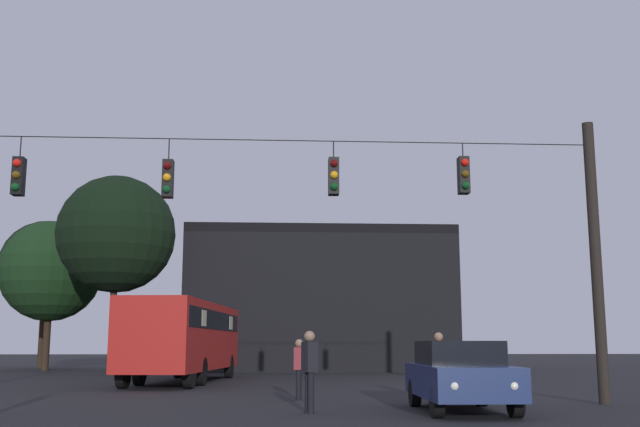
{
  "coord_description": "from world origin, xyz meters",
  "views": [
    {
      "loc": [
        0.68,
        -6.71,
        1.45
      ],
      "look_at": [
        1.79,
        12.62,
        4.81
      ],
      "focal_mm": 42.4,
      "sensor_mm": 36.0,
      "label": 1
    }
  ],
  "objects_px": {
    "pedestrian_crossing_right": "(309,366)",
    "pedestrian_crossing_center": "(439,361)",
    "tree_behind_building": "(51,271)",
    "tree_left_silhouette": "(116,234)",
    "pedestrian_near_bus": "(299,366)",
    "city_bus": "(185,333)",
    "tree_right_far": "(47,267)",
    "car_near_right": "(460,374)"
  },
  "relations": [
    {
      "from": "tree_left_silhouette",
      "to": "tree_right_far",
      "type": "distance_m",
      "value": 12.24
    },
    {
      "from": "pedestrian_crossing_right",
      "to": "pedestrian_crossing_center",
      "type": "bearing_deg",
      "value": 45.84
    },
    {
      "from": "tree_behind_building",
      "to": "tree_right_far",
      "type": "height_order",
      "value": "tree_right_far"
    },
    {
      "from": "pedestrian_crossing_right",
      "to": "tree_left_silhouette",
      "type": "height_order",
      "value": "tree_left_silhouette"
    },
    {
      "from": "pedestrian_crossing_right",
      "to": "tree_left_silhouette",
      "type": "distance_m",
      "value": 23.89
    },
    {
      "from": "tree_behind_building",
      "to": "tree_left_silhouette",
      "type": "bearing_deg",
      "value": -49.82
    },
    {
      "from": "pedestrian_crossing_center",
      "to": "pedestrian_crossing_right",
      "type": "distance_m",
      "value": 5.21
    },
    {
      "from": "city_bus",
      "to": "tree_left_silhouette",
      "type": "bearing_deg",
      "value": 119.25
    },
    {
      "from": "city_bus",
      "to": "pedestrian_crossing_right",
      "type": "bearing_deg",
      "value": -72.31
    },
    {
      "from": "pedestrian_near_bus",
      "to": "tree_right_far",
      "type": "height_order",
      "value": "tree_right_far"
    },
    {
      "from": "tree_left_silhouette",
      "to": "tree_behind_building",
      "type": "xyz_separation_m",
      "value": [
        -4.79,
        5.68,
        -1.33
      ]
    },
    {
      "from": "pedestrian_crossing_center",
      "to": "pedestrian_crossing_right",
      "type": "bearing_deg",
      "value": -134.16
    },
    {
      "from": "city_bus",
      "to": "car_near_right",
      "type": "relative_size",
      "value": 2.56
    },
    {
      "from": "pedestrian_near_bus",
      "to": "tree_behind_building",
      "type": "bearing_deg",
      "value": 120.07
    },
    {
      "from": "pedestrian_near_bus",
      "to": "tree_left_silhouette",
      "type": "bearing_deg",
      "value": 116.25
    },
    {
      "from": "tree_left_silhouette",
      "to": "tree_behind_building",
      "type": "height_order",
      "value": "tree_left_silhouette"
    },
    {
      "from": "pedestrian_crossing_center",
      "to": "pedestrian_near_bus",
      "type": "height_order",
      "value": "pedestrian_crossing_center"
    },
    {
      "from": "city_bus",
      "to": "pedestrian_near_bus",
      "type": "height_order",
      "value": "city_bus"
    },
    {
      "from": "tree_left_silhouette",
      "to": "tree_behind_building",
      "type": "bearing_deg",
      "value": 130.18
    },
    {
      "from": "city_bus",
      "to": "tree_behind_building",
      "type": "relative_size",
      "value": 1.33
    },
    {
      "from": "pedestrian_crossing_right",
      "to": "tree_right_far",
      "type": "bearing_deg",
      "value": 115.59
    },
    {
      "from": "tree_behind_building",
      "to": "tree_right_far",
      "type": "bearing_deg",
      "value": 109.46
    },
    {
      "from": "pedestrian_crossing_right",
      "to": "pedestrian_near_bus",
      "type": "height_order",
      "value": "pedestrian_crossing_right"
    },
    {
      "from": "city_bus",
      "to": "car_near_right",
      "type": "height_order",
      "value": "city_bus"
    },
    {
      "from": "tree_left_silhouette",
      "to": "tree_behind_building",
      "type": "distance_m",
      "value": 7.55
    },
    {
      "from": "city_bus",
      "to": "pedestrian_crossing_right",
      "type": "xyz_separation_m",
      "value": [
        4.26,
        -13.37,
        -0.88
      ]
    },
    {
      "from": "city_bus",
      "to": "pedestrian_near_bus",
      "type": "relative_size",
      "value": 7.06
    },
    {
      "from": "pedestrian_crossing_right",
      "to": "tree_right_far",
      "type": "distance_m",
      "value": 35.65
    },
    {
      "from": "car_near_right",
      "to": "tree_left_silhouette",
      "type": "height_order",
      "value": "tree_left_silhouette"
    },
    {
      "from": "car_near_right",
      "to": "pedestrian_crossing_center",
      "type": "height_order",
      "value": "pedestrian_crossing_center"
    },
    {
      "from": "city_bus",
      "to": "pedestrian_near_bus",
      "type": "bearing_deg",
      "value": -66.42
    },
    {
      "from": "car_near_right",
      "to": "tree_behind_building",
      "type": "height_order",
      "value": "tree_behind_building"
    },
    {
      "from": "car_near_right",
      "to": "pedestrian_near_bus",
      "type": "bearing_deg",
      "value": 132.99
    },
    {
      "from": "tree_behind_building",
      "to": "pedestrian_crossing_center",
      "type": "bearing_deg",
      "value": -53.65
    },
    {
      "from": "pedestrian_crossing_center",
      "to": "tree_right_far",
      "type": "xyz_separation_m",
      "value": [
        -18.86,
        28.07,
        5.23
      ]
    },
    {
      "from": "pedestrian_near_bus",
      "to": "pedestrian_crossing_center",
      "type": "bearing_deg",
      "value": -1.77
    },
    {
      "from": "car_near_right",
      "to": "pedestrian_near_bus",
      "type": "distance_m",
      "value": 5.03
    },
    {
      "from": "car_near_right",
      "to": "pedestrian_crossing_center",
      "type": "relative_size",
      "value": 2.48
    },
    {
      "from": "pedestrian_near_bus",
      "to": "car_near_right",
      "type": "bearing_deg",
      "value": -47.01
    },
    {
      "from": "pedestrian_near_bus",
      "to": "tree_right_far",
      "type": "bearing_deg",
      "value": 118.41
    },
    {
      "from": "car_near_right",
      "to": "pedestrian_near_bus",
      "type": "height_order",
      "value": "pedestrian_near_bus"
    },
    {
      "from": "tree_right_far",
      "to": "city_bus",
      "type": "bearing_deg",
      "value": -59.25
    }
  ]
}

